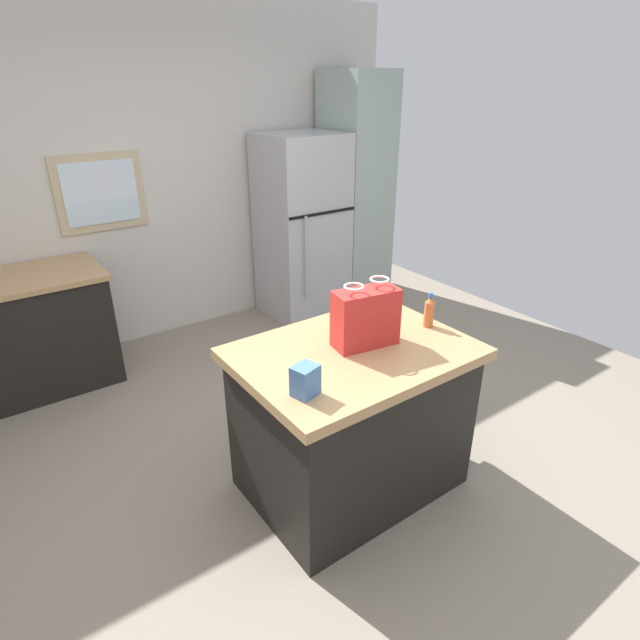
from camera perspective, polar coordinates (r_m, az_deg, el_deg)
ground at (r=3.22m, az=0.43°, el=-16.70°), size 5.97×5.97×0.00m
back_wall at (r=4.70m, az=-18.40°, el=14.74°), size 4.83×0.13×2.80m
kitchen_island at (r=2.91m, az=3.52°, el=-10.81°), size 1.20×0.88×0.88m
refrigerator at (r=4.99m, az=-2.01°, el=10.12°), size 0.72×0.71×1.71m
tall_cabinet at (r=5.31m, az=3.88°, el=13.84°), size 0.52×0.63×2.23m
shopping_bag at (r=2.65m, az=5.05°, el=0.29°), size 0.36×0.21×0.35m
small_box at (r=2.27m, az=-1.64°, el=-6.69°), size 0.13×0.12×0.14m
bottle at (r=2.93m, az=11.95°, el=0.90°), size 0.05×0.05×0.20m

